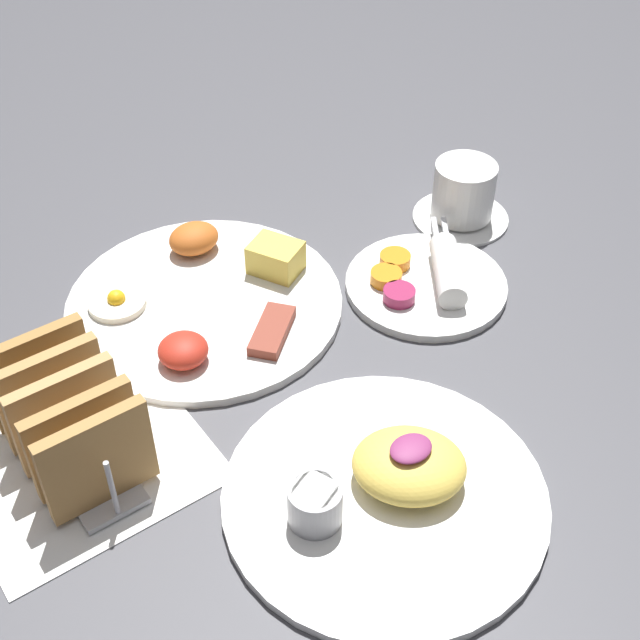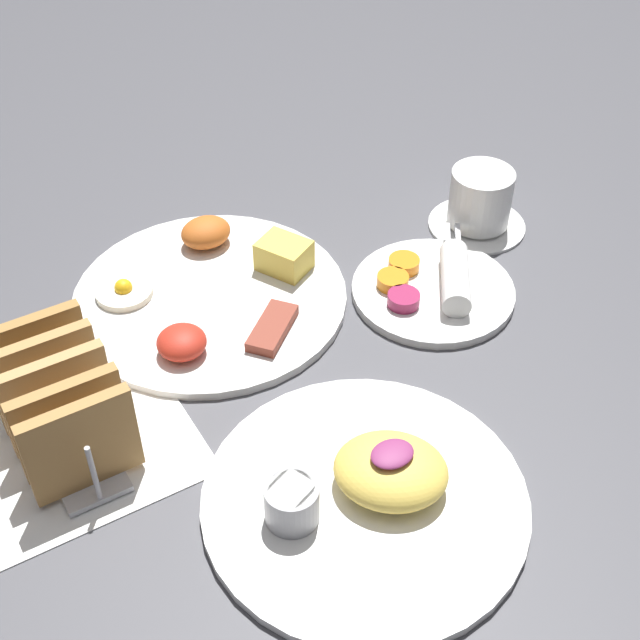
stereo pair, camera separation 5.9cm
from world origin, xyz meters
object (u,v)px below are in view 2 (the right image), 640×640
plate_breakfast (212,292)px  plate_foreground (366,492)px  plate_condiments (434,287)px  toast_rack (59,403)px  coffee_cup (480,202)px

plate_breakfast → plate_foreground: 0.32m
plate_condiments → plate_breakfast: bearing=151.3°
plate_condiments → toast_rack: (-0.43, 0.00, 0.04)m
plate_condiments → toast_rack: size_ratio=1.02×
plate_breakfast → coffee_cup: bearing=-6.9°
toast_rack → coffee_cup: bearing=7.9°
plate_breakfast → plate_foreground: (-0.00, -0.32, 0.00)m
plate_breakfast → plate_foreground: plate_foreground is taller
plate_condiments → toast_rack: toast_rack is taller
plate_foreground → toast_rack: toast_rack is taller
plate_breakfast → toast_rack: 0.24m
plate_breakfast → toast_rack: size_ratio=1.70×
plate_condiments → toast_rack: bearing=179.6°
plate_foreground → coffee_cup: coffee_cup is taller
plate_foreground → toast_rack: bearing=134.8°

